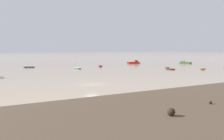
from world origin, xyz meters
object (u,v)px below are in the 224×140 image
rowboat_moored_0 (167,68)px  motorboat_moored_1 (184,63)px  rowboat_moored_5 (170,69)px  rowboat_moored_1 (78,68)px  rowboat_moored_4 (203,69)px  rowboat_moored_6 (100,66)px  motorboat_moored_2 (135,63)px  rowboat_moored_3 (29,67)px

rowboat_moored_0 → motorboat_moored_1: size_ratio=0.48×
motorboat_moored_1 → rowboat_moored_5: (-29.20, -21.92, -0.13)m
rowboat_moored_1 → rowboat_moored_5: size_ratio=0.98×
rowboat_moored_1 → motorboat_moored_1: 56.94m
rowboat_moored_4 → rowboat_moored_6: bearing=118.1°
rowboat_moored_0 → motorboat_moored_1: (26.26, 17.08, 0.16)m
rowboat_moored_5 → rowboat_moored_0: bearing=-43.8°
rowboat_moored_5 → motorboat_moored_2: size_ratio=0.55×
rowboat_moored_4 → rowboat_moored_6: (-25.54, 29.57, 0.04)m
rowboat_moored_5 → rowboat_moored_3: bearing=38.6°
rowboat_moored_3 → rowboat_moored_6: bearing=4.6°
motorboat_moored_2 → motorboat_moored_1: bearing=-17.0°
rowboat_moored_4 → rowboat_moored_6: size_ratio=0.79×
motorboat_moored_1 → rowboat_moored_5: bearing=100.7°
rowboat_moored_1 → rowboat_moored_3: (-14.37, 15.32, 0.04)m
motorboat_moored_1 → motorboat_moored_2: size_ratio=0.92×
rowboat_moored_0 → rowboat_moored_6: 26.71m
rowboat_moored_0 → rowboat_moored_4: (6.75, -10.59, 0.01)m
rowboat_moored_0 → rowboat_moored_1: size_ratio=0.82×
rowboat_moored_3 → rowboat_moored_1: bearing=-21.2°
rowboat_moored_0 → rowboat_moored_5: rowboat_moored_5 is taller
rowboat_moored_0 → rowboat_moored_4: 12.55m
rowboat_moored_1 → rowboat_moored_4: (37.33, -24.28, -0.01)m
rowboat_moored_4 → rowboat_moored_5: 11.26m
rowboat_moored_1 → rowboat_moored_5: 33.28m
motorboat_moored_1 → rowboat_moored_6: bearing=61.4°
rowboat_moored_5 → rowboat_moored_1: bearing=43.6°
rowboat_moored_5 → motorboat_moored_1: bearing=-65.7°
rowboat_moored_3 → motorboat_moored_2: (50.23, -0.15, 0.19)m
rowboat_moored_5 → rowboat_moored_4: bearing=-133.2°
rowboat_moored_3 → motorboat_moored_2: bearing=25.4°
rowboat_moored_0 → rowboat_moored_6: size_ratio=0.72×
rowboat_moored_5 → motorboat_moored_2: 34.70m
rowboat_moored_5 → motorboat_moored_2: bearing=-26.2°
rowboat_moored_3 → rowboat_moored_5: 53.96m
rowboat_moored_5 → rowboat_moored_6: 28.62m
rowboat_moored_5 → motorboat_moored_2: motorboat_moored_2 is taller
rowboat_moored_4 → rowboat_moored_5: bearing=136.6°
motorboat_moored_2 → rowboat_moored_6: bearing=-145.3°
motorboat_moored_1 → motorboat_moored_2: 24.07m
rowboat_moored_1 → rowboat_moored_5: rowboat_moored_5 is taller
rowboat_moored_3 → rowboat_moored_6: size_ratio=1.07×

